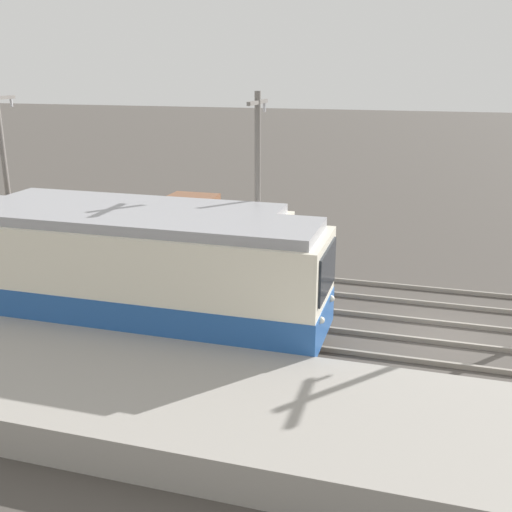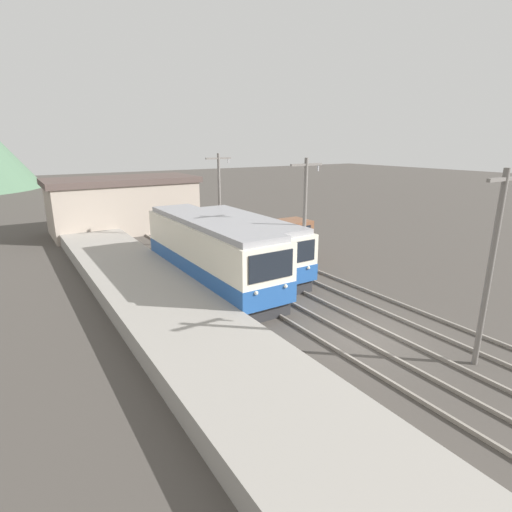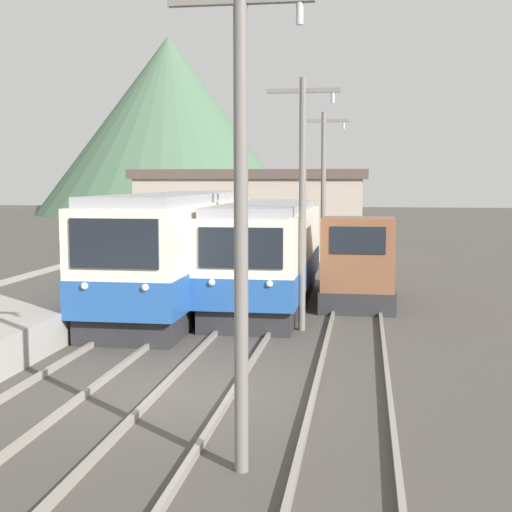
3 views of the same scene
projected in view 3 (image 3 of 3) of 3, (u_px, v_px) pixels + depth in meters
ground_plane at (187, 394)px, 13.97m from camera, size 200.00×200.00×0.00m
track_left at (61, 384)px, 14.35m from camera, size 1.54×60.00×0.14m
track_center at (197, 391)px, 13.93m from camera, size 1.54×60.00×0.14m
track_right at (351, 398)px, 13.48m from camera, size 1.54×60.00×0.14m
commuter_train_left at (177, 256)px, 23.10m from camera, size 2.84×11.86×3.75m
commuter_train_center at (267, 258)px, 23.64m from camera, size 2.84×10.21×3.42m
shunting_locomotive at (358, 268)px, 24.25m from camera, size 2.40×5.74×3.00m
catenary_mast_near at (242, 208)px, 9.85m from camera, size 2.00×0.20×6.93m
catenary_mast_mid at (303, 194)px, 19.51m from camera, size 2.00×0.20×6.93m
catenary_mast_far at (323, 190)px, 29.17m from camera, size 2.00×0.20×6.93m
station_building at (253, 212)px, 39.69m from camera, size 12.60×6.30×4.74m
mountain_backdrop at (169, 126)px, 90.01m from camera, size 33.27×33.27×22.11m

